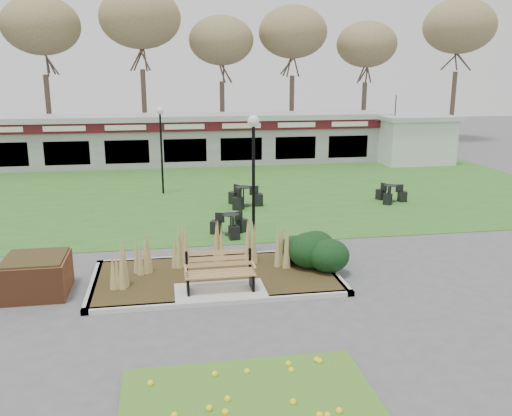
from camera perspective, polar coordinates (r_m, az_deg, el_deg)
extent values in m
plane|color=#515154|center=(13.27, -3.71, -9.37)|extent=(100.00, 100.00, 0.00)
cube|color=#316921|center=(24.71, -6.72, 1.69)|extent=(34.00, 16.00, 0.02)
cube|color=#3A6B1E|center=(9.24, -0.42, -20.44)|extent=(4.20, 3.00, 0.08)
cube|color=#332814|center=(14.35, -4.23, -7.27)|extent=(6.22, 3.22, 0.12)
cube|color=#B7B7B2|center=(12.87, -3.51, -9.85)|extent=(6.40, 0.18, 0.12)
cube|color=#B7B7B2|center=(15.85, -4.81, -5.17)|extent=(6.40, 0.18, 0.12)
cube|color=#B7B7B2|center=(14.42, -16.74, -7.75)|extent=(0.18, 3.40, 0.12)
cube|color=#B7B7B2|center=(14.94, 7.80, -6.48)|extent=(0.18, 3.40, 0.12)
cube|color=#B7B7B2|center=(13.38, -3.78, -8.86)|extent=(2.20, 1.20, 0.13)
cone|color=#A29751|center=(14.47, -11.97, -4.68)|extent=(0.36, 0.36, 1.15)
cone|color=#A29751|center=(14.84, -8.05, -4.03)|extent=(0.36, 0.36, 1.15)
cone|color=#A29751|center=(15.09, -3.90, -3.61)|extent=(0.36, 0.36, 1.15)
cone|color=#A29751|center=(15.02, -0.39, -3.67)|extent=(0.36, 0.36, 1.15)
cone|color=#A29751|center=(14.79, 2.93, -3.97)|extent=(0.36, 0.36, 1.15)
cone|color=#A29751|center=(13.75, -14.17, -5.82)|extent=(0.36, 0.36, 1.15)
ellipsoid|color=black|center=(14.80, 5.75, -4.44)|extent=(1.21, 1.10, 0.99)
ellipsoid|color=black|center=(14.57, 7.68, -4.99)|extent=(1.10, 1.00, 0.90)
ellipsoid|color=black|center=(15.36, 6.33, -4.00)|extent=(1.06, 0.96, 0.86)
ellipsoid|color=black|center=(15.22, 4.14, -4.32)|extent=(0.92, 0.84, 0.76)
cube|color=#B07E4F|center=(13.19, -3.82, -6.88)|extent=(1.70, 0.57, 0.04)
cube|color=#B07E4F|center=(13.39, -3.98, -5.30)|extent=(1.70, 0.13, 0.44)
cube|color=black|center=(13.22, -7.20, -7.94)|extent=(0.06, 0.55, 0.42)
cube|color=black|center=(13.37, -0.45, -7.58)|extent=(0.06, 0.55, 0.42)
cube|color=black|center=(13.34, -7.32, -5.59)|extent=(0.06, 0.06, 0.50)
cube|color=black|center=(13.48, -0.66, -5.25)|extent=(0.06, 0.06, 0.50)
cube|color=#B07E4F|center=(13.06, -7.42, -6.36)|extent=(0.05, 0.50, 0.04)
cube|color=#B07E4F|center=(13.21, -0.26, -5.98)|extent=(0.05, 0.50, 0.04)
cube|color=brown|center=(14.32, -22.10, -6.68)|extent=(1.50, 1.50, 0.90)
cube|color=#332814|center=(14.17, -22.27, -4.90)|extent=(1.40, 1.40, 0.06)
cube|color=gray|center=(32.38, -7.60, 6.91)|extent=(24.00, 3.00, 2.60)
cube|color=#470F15|center=(30.72, -7.54, 8.50)|extent=(24.00, 0.18, 0.55)
cube|color=#B8B8BD|center=(32.23, -7.68, 9.47)|extent=(24.60, 3.40, 0.30)
cube|color=silver|center=(30.61, -7.53, 8.48)|extent=(22.00, 0.02, 0.28)
cube|color=black|center=(30.98, -7.46, 6.04)|extent=(22.00, 0.10, 1.30)
cube|color=silver|center=(33.76, 16.28, 6.76)|extent=(4.00, 3.00, 2.60)
cube|color=#B8B8BD|center=(33.62, 16.44, 9.13)|extent=(4.40, 3.40, 0.25)
cylinder|color=#47382B|center=(40.94, -21.01, 9.41)|extent=(0.36, 0.36, 5.17)
ellipsoid|color=olive|center=(40.97, -21.75, 17.50)|extent=(5.24, 5.24, 3.93)
cylinder|color=#47382B|center=(40.24, -12.48, 9.93)|extent=(0.36, 0.36, 5.17)
ellipsoid|color=olive|center=(40.27, -12.94, 18.19)|extent=(5.24, 5.24, 3.93)
cylinder|color=#47382B|center=(40.42, -3.83, 10.24)|extent=(0.36, 0.36, 5.17)
ellipsoid|color=olive|center=(40.45, -3.97, 18.48)|extent=(5.24, 5.24, 3.93)
cylinder|color=#47382B|center=(41.48, 4.58, 10.33)|extent=(0.36, 0.36, 5.17)
ellipsoid|color=olive|center=(41.51, 4.74, 18.35)|extent=(5.24, 5.24, 3.93)
cylinder|color=#47382B|center=(43.35, 12.41, 10.21)|extent=(0.36, 0.36, 5.17)
ellipsoid|color=olive|center=(43.38, 12.83, 17.88)|extent=(5.24, 5.24, 3.93)
cylinder|color=#47382B|center=(45.94, 19.47, 9.95)|extent=(0.36, 0.36, 5.17)
ellipsoid|color=olive|center=(45.97, 20.09, 17.17)|extent=(5.24, 5.24, 3.93)
cylinder|color=black|center=(15.89, -0.26, 1.79)|extent=(0.09, 0.09, 3.78)
sphere|color=white|center=(15.58, -0.27, 9.15)|extent=(0.34, 0.34, 0.34)
cylinder|color=black|center=(24.25, -9.90, 5.56)|extent=(0.09, 0.09, 3.53)
sphere|color=white|center=(24.05, -10.09, 10.06)|extent=(0.32, 0.32, 0.32)
cylinder|color=black|center=(18.09, -2.67, -2.77)|extent=(0.41, 0.41, 0.03)
cylinder|color=black|center=(17.99, -2.69, -1.75)|extent=(0.05, 0.05, 0.68)
cylinder|color=black|center=(17.90, -2.70, -0.68)|extent=(0.57, 0.57, 0.02)
cube|color=black|center=(18.37, -1.49, -1.83)|extent=(0.45, 0.45, 0.43)
cube|color=black|center=(18.19, -4.24, -2.03)|extent=(0.42, 0.42, 0.43)
cube|color=black|center=(17.55, -2.31, -2.61)|extent=(0.35, 0.35, 0.43)
cylinder|color=black|center=(21.88, -1.32, 0.23)|extent=(0.47, 0.47, 0.03)
cylinder|color=black|center=(21.79, -1.33, 1.20)|extent=(0.05, 0.05, 0.77)
cylinder|color=black|center=(21.70, -1.33, 2.22)|extent=(0.64, 0.64, 0.03)
cube|color=black|center=(21.92, 0.19, 0.88)|extent=(0.37, 0.37, 0.49)
cube|color=black|center=(22.27, -2.29, 1.08)|extent=(0.50, 0.50, 0.49)
cube|color=black|center=(21.29, -1.88, 0.47)|extent=(0.50, 0.50, 0.49)
cylinder|color=black|center=(23.33, 13.91, 0.69)|extent=(0.42, 0.42, 0.03)
cylinder|color=black|center=(23.26, 13.96, 1.49)|extent=(0.05, 0.05, 0.68)
cylinder|color=black|center=(23.19, 14.01, 2.33)|extent=(0.57, 0.57, 0.02)
cube|color=black|center=(23.46, 15.14, 1.19)|extent=(0.35, 0.35, 0.43)
cube|color=black|center=(23.62, 13.00, 1.41)|extent=(0.43, 0.43, 0.43)
cube|color=black|center=(22.79, 13.68, 0.91)|extent=(0.45, 0.45, 0.43)
cylinder|color=black|center=(33.24, 14.24, 6.44)|extent=(0.06, 0.06, 2.20)
imported|color=#2C529D|center=(33.15, 14.32, 7.70)|extent=(2.96, 2.99, 2.11)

